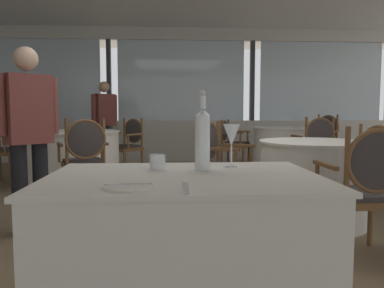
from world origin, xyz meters
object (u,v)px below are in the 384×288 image
dining_chair_1_1 (367,184)px  water_bottle (202,137)px  dining_chair_0_2 (324,137)px  dining_chair_0_0 (231,140)px  dining_chair_1_2 (371,159)px  side_plate (128,186)px  diner_person_0 (28,129)px  water_tumbler (157,162)px  dining_chair_0_1 (316,145)px  dining_chair_2_0 (128,142)px  dining_chair_1_0 (221,159)px  wine_glass (231,136)px  dining_chair_2_2 (84,154)px  diner_person_1 (105,119)px

dining_chair_1_1 → water_bottle: bearing=121.2°
dining_chair_0_2 → dining_chair_0_0: bearing=-29.8°
water_bottle → dining_chair_1_2: 2.96m
side_plate → dining_chair_1_2: bearing=47.8°
dining_chair_0_0 → diner_person_0: (-2.32, -3.58, 0.37)m
water_tumbler → dining_chair_0_1: size_ratio=0.08×
dining_chair_1_2 → dining_chair_2_0: size_ratio=0.96×
dining_chair_0_0 → dining_chair_0_2: (1.79, 0.13, 0.04)m
dining_chair_1_0 → diner_person_0: 1.87m
dining_chair_1_0 → side_plate: bearing=-75.6°
water_bottle → dining_chair_0_1: (1.98, 3.60, -0.36)m
wine_glass → diner_person_0: bearing=135.9°
dining_chair_2_0 → side_plate: bearing=45.2°
dining_chair_2_2 → diner_person_1: bearing=-16.3°
water_tumbler → diner_person_0: diner_person_0 is taller
water_bottle → dining_chair_1_1: 1.46m
dining_chair_0_2 → dining_chair_1_2: 3.17m
side_plate → dining_chair_1_0: (0.69, 2.54, -0.22)m
water_bottle → water_tumbler: size_ratio=5.04×
dining_chair_0_2 → diner_person_1: size_ratio=0.62×
wine_glass → dining_chair_0_1: size_ratio=0.22×
dining_chair_1_2 → dining_chair_2_2: bearing=-38.7°
water_bottle → water_tumbler: water_bottle is taller
dining_chair_0_2 → dining_chair_2_0: (-3.59, -0.74, -0.02)m
dining_chair_0_0 → dining_chair_0_2: dining_chair_0_2 is taller
dining_chair_0_1 → dining_chair_1_1: size_ratio=1.02×
side_plate → diner_person_1: 5.87m
water_tumbler → dining_chair_2_0: (-0.61, 4.46, -0.26)m
wine_glass → dining_chair_1_1: 1.30m
wine_glass → dining_chair_2_0: bearing=102.4°
water_tumbler → dining_chair_0_2: dining_chair_0_2 is taller
side_plate → dining_chair_1_2: dining_chair_1_2 is taller
side_plate → dining_chair_0_2: bearing=61.2°
dining_chair_2_2 → diner_person_0: bearing=147.7°
wine_glass → water_tumbler: wine_glass is taller
dining_chair_1_0 → dining_chair_2_0: size_ratio=1.01×
dining_chair_1_0 → diner_person_1: bearing=147.7°
dining_chair_0_2 → dining_chair_0_1: bearing=29.9°
wine_glass → diner_person_0: size_ratio=0.14×
dining_chair_1_2 → diner_person_0: size_ratio=0.57×
dining_chair_1_1 → wine_glass: bearing=121.9°
wine_glass → dining_chair_2_2: wine_glass is taller
dining_chair_1_2 → dining_chair_2_0: 3.66m
water_tumbler → dining_chair_2_0: 4.51m
water_bottle → dining_chair_1_0: bearing=79.8°
dining_chair_1_1 → dining_chair_2_2: (-2.32, 1.87, 0.01)m
dining_chair_0_2 → dining_chair_1_1: size_ratio=1.04×
dining_chair_2_0 → dining_chair_2_2: size_ratio=0.96×
wine_glass → dining_chair_0_1: (1.83, 3.53, -0.36)m
dining_chair_0_0 → dining_chair_0_1: size_ratio=0.92×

